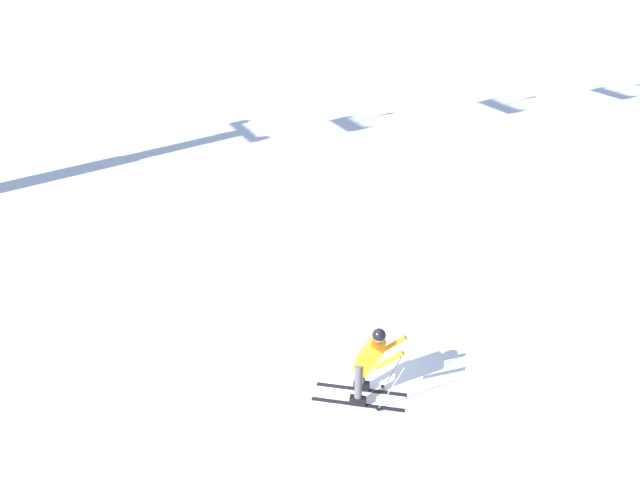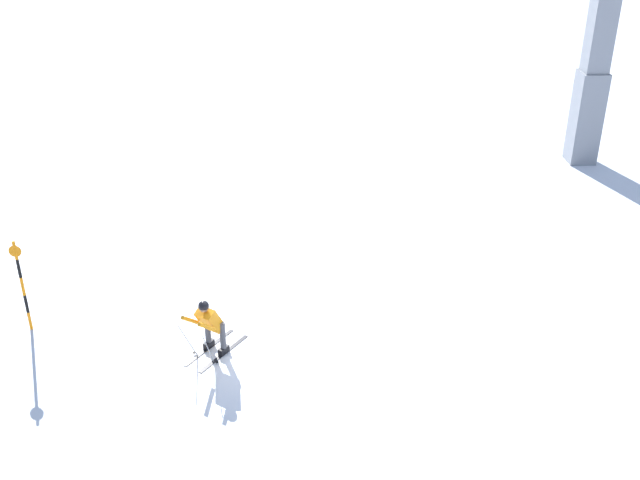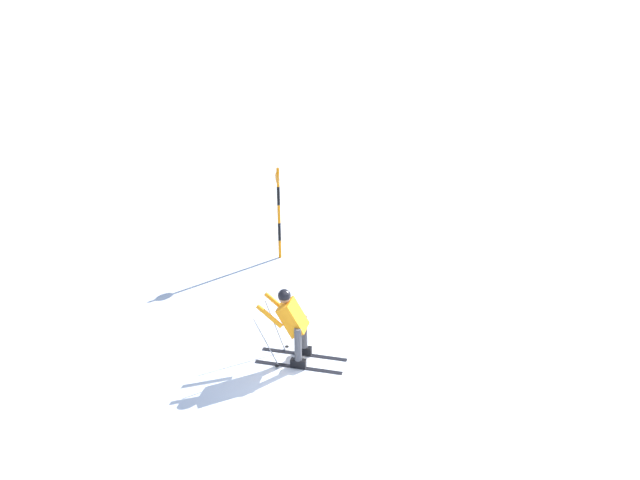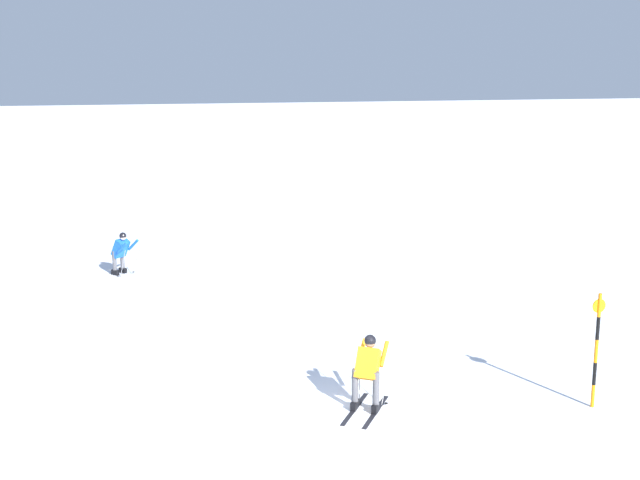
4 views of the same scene
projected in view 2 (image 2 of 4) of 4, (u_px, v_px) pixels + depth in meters
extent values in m
plane|color=white|center=(259.00, 339.00, 17.27)|extent=(260.00, 260.00, 0.00)
cube|color=black|center=(224.00, 354.00, 16.76)|extent=(1.39, 1.00, 0.01)
cube|color=black|center=(224.00, 350.00, 16.72)|extent=(0.29, 0.25, 0.16)
cylinder|color=#4C4C51|center=(223.00, 335.00, 16.54)|extent=(0.13, 0.13, 0.65)
cube|color=black|center=(209.00, 347.00, 16.97)|extent=(1.39, 1.00, 0.01)
cube|color=black|center=(209.00, 344.00, 16.93)|extent=(0.29, 0.25, 0.16)
cylinder|color=#4C4C51|center=(208.00, 329.00, 16.74)|extent=(0.13, 0.13, 0.65)
cube|color=orange|center=(209.00, 319.00, 16.34)|extent=(0.67, 0.64, 0.65)
sphere|color=#997051|center=(204.00, 307.00, 16.05)|extent=(0.22, 0.22, 0.22)
sphere|color=black|center=(204.00, 306.00, 16.03)|extent=(0.23, 0.23, 0.23)
cylinder|color=orange|center=(207.00, 327.00, 15.91)|extent=(0.45, 0.35, 0.43)
cylinder|color=gray|center=(209.00, 351.00, 16.13)|extent=(0.46, 0.19, 1.11)
cylinder|color=black|center=(217.00, 362.00, 16.42)|extent=(0.07, 0.07, 0.01)
cylinder|color=orange|center=(190.00, 320.00, 16.13)|extent=(0.45, 0.35, 0.43)
cylinder|color=gray|center=(189.00, 343.00, 16.39)|extent=(0.33, 0.38, 1.11)
cylinder|color=black|center=(194.00, 353.00, 16.72)|extent=(0.07, 0.07, 0.01)
cube|color=gray|center=(586.00, 118.00, 26.21)|extent=(0.91, 0.91, 3.20)
cube|color=gray|center=(602.00, 23.00, 24.73)|extent=(0.76, 0.76, 3.20)
cylinder|color=orange|center=(30.00, 321.00, 17.52)|extent=(0.07, 0.07, 0.46)
cylinder|color=black|center=(26.00, 304.00, 17.30)|extent=(0.07, 0.07, 0.46)
cylinder|color=orange|center=(23.00, 286.00, 17.09)|extent=(0.07, 0.07, 0.46)
cylinder|color=black|center=(19.00, 268.00, 16.87)|extent=(0.07, 0.07, 0.46)
cylinder|color=orange|center=(15.00, 250.00, 16.66)|extent=(0.07, 0.07, 0.46)
cylinder|color=orange|center=(15.00, 251.00, 16.66)|extent=(0.02, 0.28, 0.28)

